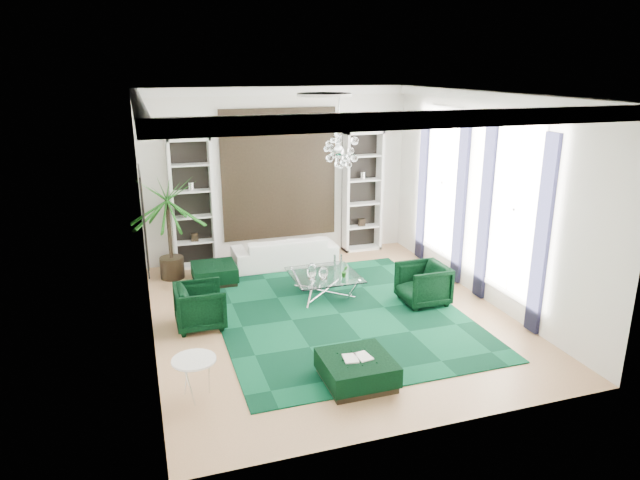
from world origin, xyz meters
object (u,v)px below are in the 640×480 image
object	(u,v)px
side_table	(195,379)
palm	(168,215)
armchair_left	(200,306)
armchair_right	(423,284)
ottoman_front	(357,370)
coffee_table	(324,285)
sofa	(285,251)
ottoman_side	(214,274)

from	to	relation	value
side_table	palm	world-z (taller)	palm
armchair_left	armchair_right	world-z (taller)	armchair_right
ottoman_front	coffee_table	bearing A→B (deg)	79.60
ottoman_front	palm	xyz separation A→B (m)	(-2.12, 4.99, 1.15)
sofa	coffee_table	size ratio (longest dim) A/B	1.80
ottoman_side	ottoman_front	xyz separation A→B (m)	(1.33, -4.42, -0.00)
armchair_left	armchair_right	xyz separation A→B (m)	(4.01, -0.28, 0.01)
sofa	palm	size ratio (longest dim) A/B	0.84
coffee_table	side_table	distance (m)	3.91
sofa	armchair_right	distance (m)	3.38
ottoman_side	sofa	bearing A→B (deg)	19.26
sofa	armchair_left	bearing A→B (deg)	49.92
coffee_table	ottoman_side	size ratio (longest dim) A/B	1.46
ottoman_front	sofa	bearing A→B (deg)	86.76
coffee_table	armchair_right	bearing A→B (deg)	-29.69
ottoman_side	ottoman_front	distance (m)	4.62
armchair_right	side_table	bearing A→B (deg)	-66.58
armchair_left	palm	bearing A→B (deg)	6.44
sofa	ottoman_side	world-z (taller)	sofa
armchair_left	coffee_table	world-z (taller)	armchair_left
armchair_left	ottoman_front	world-z (taller)	armchair_left
sofa	armchair_right	world-z (taller)	armchair_right
ottoman_front	side_table	distance (m)	2.19
armchair_left	ottoman_side	bearing A→B (deg)	-14.47
armchair_left	coffee_table	distance (m)	2.50
armchair_left	coffee_table	size ratio (longest dim) A/B	0.65
side_table	palm	size ratio (longest dim) A/B	0.22
ottoman_side	armchair_right	bearing A→B (deg)	-32.42
armchair_right	ottoman_side	xyz separation A→B (m)	(-3.51, 2.23, -0.19)
side_table	armchair_left	bearing A→B (deg)	81.38
ottoman_side	ottoman_front	world-z (taller)	same
sofa	armchair_left	world-z (taller)	armchair_left
palm	armchair_left	bearing A→B (deg)	-83.56
sofa	palm	xyz separation A→B (m)	(-2.40, -0.00, 1.01)
ottoman_front	armchair_right	bearing A→B (deg)	45.22
armchair_left	side_table	bearing A→B (deg)	171.38
palm	side_table	bearing A→B (deg)	-90.53
sofa	side_table	xyz separation A→B (m)	(-2.45, -4.67, -0.05)
armchair_left	ottoman_front	xyz separation A→B (m)	(1.84, -2.47, -0.18)
side_table	armchair_right	bearing A→B (deg)	23.42
sofa	ottoman_front	bearing A→B (deg)	86.76
armchair_right	palm	distance (m)	5.21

